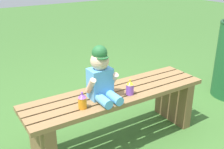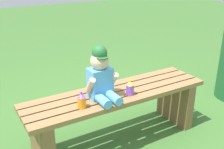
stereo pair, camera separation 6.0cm
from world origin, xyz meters
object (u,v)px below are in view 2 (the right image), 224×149
child_figure (101,76)px  sippy_cup_left (82,100)px  sippy_cup_right (130,88)px  park_bench (117,108)px

child_figure → sippy_cup_left: 0.23m
child_figure → sippy_cup_right: child_figure is taller
child_figure → sippy_cup_right: bearing=-16.9°
park_bench → child_figure: size_ratio=3.71×
sippy_cup_left → sippy_cup_right: same height
child_figure → sippy_cup_left: bearing=-161.3°
child_figure → sippy_cup_right: 0.25m
sippy_cup_left → sippy_cup_right: 0.40m
park_bench → sippy_cup_right: (0.06, -0.09, 0.21)m
sippy_cup_right → child_figure: bearing=163.1°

